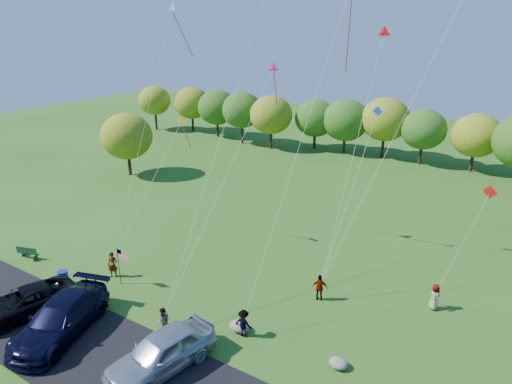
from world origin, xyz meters
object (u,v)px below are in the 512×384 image
flyer_a (113,265)px  trash_barrel (63,278)px  minivan_silver (161,352)px  flyer_b (164,321)px  minivan_dark (26,301)px  flyer_d (320,288)px  minivan_navy (60,319)px  park_bench (28,252)px  flyer_e (435,297)px  flyer_c (244,323)px

flyer_a → trash_barrel: 3.16m
minivan_silver → flyer_b: size_ratio=3.62×
minivan_dark → minivan_silver: bearing=20.7°
flyer_b → trash_barrel: (-9.03, 0.25, -0.31)m
minivan_dark → flyer_d: size_ratio=3.28×
minivan_dark → minivan_silver: (9.89, 0.77, 0.21)m
minivan_navy → flyer_b: bearing=15.7°
minivan_navy → park_bench: bearing=139.4°
minivan_navy → trash_barrel: bearing=125.8°
minivan_navy → trash_barrel: 5.48m
minivan_dark → flyer_e: flyer_e is taller
trash_barrel → minivan_navy: bearing=-37.0°
park_bench → flyer_a: bearing=-5.8°
flyer_c → park_bench: flyer_c is taller
flyer_b → park_bench: flyer_b is taller
minivan_navy → park_bench: size_ratio=4.11×
minivan_dark → flyer_a: (1.04, 5.54, 0.06)m
flyer_b → flyer_d: flyer_d is taller
flyer_e → park_bench: 27.81m
minivan_silver → park_bench: minivan_silver is taller
minivan_silver → flyer_c: (1.97, 4.28, -0.23)m
minivan_silver → park_bench: size_ratio=3.56×
flyer_d → park_bench: size_ratio=1.05×
minivan_dark → flyer_c: bearing=39.3°
minivan_dark → flyer_d: flyer_d is taller
minivan_dark → flyer_d: 17.38m
flyer_b → flyer_c: size_ratio=0.99×
flyer_e → trash_barrel: flyer_e is taller
minivan_dark → flyer_b: (8.06, 2.89, -0.04)m
minivan_dark → minivan_silver: 9.92m
minivan_dark → minivan_silver: minivan_silver is taller
minivan_silver → flyer_d: bearing=78.3°
flyer_d → flyer_e: bearing=-174.6°
flyer_b → flyer_a: bearing=159.6°
flyer_c → flyer_e: flyer_e is taller
flyer_b → flyer_e: flyer_e is taller
minivan_dark → trash_barrel: bearing=123.5°
park_bench → flyer_c: bearing=-14.6°
minivan_silver → park_bench: bearing=179.6°
flyer_e → flyer_d: bearing=74.8°
minivan_navy → trash_barrel: size_ratio=6.81×
minivan_navy → flyer_d: minivan_navy is taller
minivan_silver → flyer_b: minivan_silver is taller
flyer_b → flyer_e: 15.81m
flyer_b → flyer_c: (3.80, 2.16, 0.01)m
flyer_c → trash_barrel: 12.98m
flyer_c → flyer_d: (2.04, 5.37, 0.04)m
flyer_a → minivan_navy: bearing=-99.7°
minivan_dark → flyer_e: bearing=49.5°
minivan_navy → flyer_a: 6.14m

